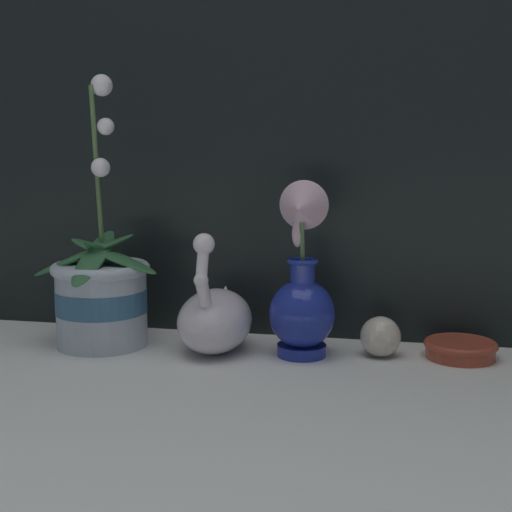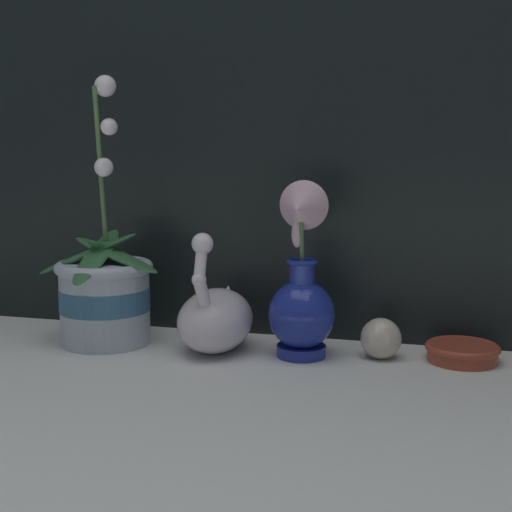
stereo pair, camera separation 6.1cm
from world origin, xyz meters
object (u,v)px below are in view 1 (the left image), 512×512
object	(u,v)px
swan_figurine	(215,317)
amber_dish	(461,348)
orchid_potted_plant	(101,293)
blue_vase	(302,292)
glass_sphere	(380,337)

from	to	relation	value
swan_figurine	amber_dish	size ratio (longest dim) A/B	1.76
orchid_potted_plant	blue_vase	xyz separation A→B (m)	(0.34, 0.00, 0.02)
orchid_potted_plant	amber_dish	xyz separation A→B (m)	(0.59, 0.05, -0.07)
swan_figurine	glass_sphere	bearing A→B (deg)	5.49
orchid_potted_plant	glass_sphere	xyz separation A→B (m)	(0.47, 0.03, -0.06)
blue_vase	glass_sphere	bearing A→B (deg)	12.14
swan_figurine	blue_vase	world-z (taller)	blue_vase
blue_vase	glass_sphere	distance (m)	0.15
orchid_potted_plant	glass_sphere	size ratio (longest dim) A/B	6.88
orchid_potted_plant	swan_figurine	xyz separation A→B (m)	(0.20, 0.00, -0.03)
swan_figurine	blue_vase	size ratio (longest dim) A/B	0.72
blue_vase	swan_figurine	bearing A→B (deg)	179.57
swan_figurine	amber_dish	bearing A→B (deg)	6.15
glass_sphere	amber_dish	world-z (taller)	glass_sphere
glass_sphere	amber_dish	size ratio (longest dim) A/B	0.56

